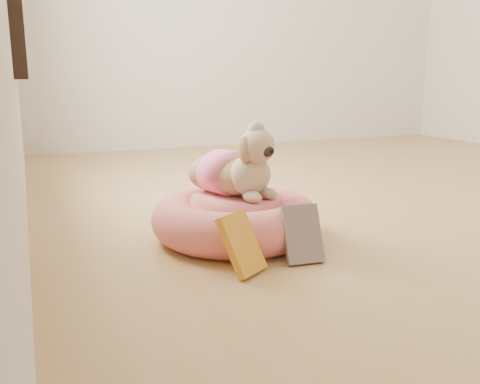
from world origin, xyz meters
name	(u,v)px	position (x,y,z in m)	size (l,w,h in m)	color
floor	(407,192)	(0.00, 0.00, 0.00)	(4.50, 4.50, 0.00)	tan
pet_bed	(235,219)	(-1.21, -0.44, 0.08)	(0.68, 0.68, 0.17)	#D76C54
dog	(236,157)	(-1.20, -0.40, 0.33)	(0.29, 0.43, 0.31)	olive
book_yellow	(242,244)	(-1.33, -0.80, 0.10)	(0.14, 0.03, 0.22)	yellow
book_white	(302,234)	(-1.09, -0.77, 0.10)	(0.14, 0.02, 0.21)	silver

